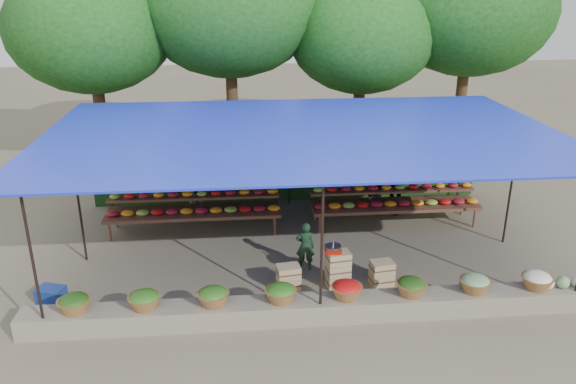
{
  "coord_description": "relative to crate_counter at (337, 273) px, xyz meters",
  "views": [
    {
      "loc": [
        -1.38,
        -11.45,
        5.85
      ],
      "look_at": [
        -0.29,
        0.2,
        1.37
      ],
      "focal_mm": 35.0,
      "sensor_mm": 36.0,
      "label": 1
    }
  ],
  "objects": [
    {
      "name": "customer_mid",
      "position": [
        1.77,
        3.66,
        0.46
      ],
      "size": [
        1.13,
        1.09,
        1.55
      ],
      "primitive_type": "imported",
      "rotation": [
        0.0,
        0.0,
        0.71
      ],
      "color": "slate",
      "rests_on": "ground"
    },
    {
      "name": "produce_baskets",
      "position": [
        -0.62,
        -1.1,
        0.25
      ],
      "size": [
        8.98,
        0.58,
        0.34
      ],
      "color": "brown",
      "rests_on": "stone_curb"
    },
    {
      "name": "stall_canopy",
      "position": [
        -0.52,
        1.72,
        2.37
      ],
      "size": [
        10.8,
        6.6,
        2.82
      ],
      "color": "black",
      "rests_on": "ground"
    },
    {
      "name": "netting_backdrop",
      "position": [
        -0.52,
        4.8,
        0.94
      ],
      "size": [
        10.6,
        0.06,
        2.5
      ],
      "primitive_type": "cube",
      "color": "#1C4017",
      "rests_on": "ground"
    },
    {
      "name": "fruit_table_right",
      "position": [
        1.99,
        3.0,
        0.3
      ],
      "size": [
        4.21,
        0.95,
        0.93
      ],
      "color": "#522F21",
      "rests_on": "ground"
    },
    {
      "name": "vendor_seated",
      "position": [
        -0.54,
        0.79,
        0.23
      ],
      "size": [
        0.43,
        0.31,
        1.08
      ],
      "primitive_type": "imported",
      "rotation": [
        0.0,
        0.0,
        3.0
      ],
      "color": "#17331E",
      "rests_on": "ground"
    },
    {
      "name": "crate_counter",
      "position": [
        0.0,
        0.0,
        0.0
      ],
      "size": [
        2.39,
        0.4,
        0.77
      ],
      "color": "tan",
      "rests_on": "ground"
    },
    {
      "name": "customer_left",
      "position": [
        -2.9,
        3.57,
        0.5
      ],
      "size": [
        0.91,
        0.79,
        1.62
      ],
      "primitive_type": "imported",
      "rotation": [
        0.0,
        0.0,
        0.25
      ],
      "color": "slate",
      "rests_on": "ground"
    },
    {
      "name": "blue_crate_front",
      "position": [
        -5.4,
        -0.91,
        -0.15
      ],
      "size": [
        0.64,
        0.55,
        0.32
      ],
      "primitive_type": "cube",
      "rotation": [
        0.0,
        0.0,
        -0.36
      ],
      "color": "navy",
      "rests_on": "ground"
    },
    {
      "name": "blue_crate_back",
      "position": [
        -5.57,
        -0.05,
        -0.16
      ],
      "size": [
        0.58,
        0.49,
        0.29
      ],
      "primitive_type": "cube",
      "rotation": [
        0.0,
        0.0,
        -0.32
      ],
      "color": "navy",
      "rests_on": "ground"
    },
    {
      "name": "stone_curb",
      "position": [
        -0.52,
        -1.1,
        -0.11
      ],
      "size": [
        10.6,
        0.55,
        0.4
      ],
      "primitive_type": "cube",
      "color": "#6E6858",
      "rests_on": "ground"
    },
    {
      "name": "tree_row",
      "position": [
        -0.01,
        7.74,
        4.39
      ],
      "size": [
        16.51,
        5.5,
        7.12
      ],
      "color": "#372314",
      "rests_on": "ground"
    },
    {
      "name": "fruit_table_left",
      "position": [
        -3.01,
        3.0,
        0.3
      ],
      "size": [
        4.21,
        0.95,
        0.93
      ],
      "color": "#522F21",
      "rests_on": "ground"
    },
    {
      "name": "customer_right",
      "position": [
        2.18,
        3.66,
        0.5
      ],
      "size": [
        0.97,
        0.94,
        1.63
      ],
      "primitive_type": "imported",
      "rotation": [
        0.0,
        0.0,
        -0.76
      ],
      "color": "slate",
      "rests_on": "ground"
    },
    {
      "name": "weighing_scale",
      "position": [
        -0.09,
        -0.0,
        0.54
      ],
      "size": [
        0.32,
        0.32,
        0.34
      ],
      "color": "#A91D0D",
      "rests_on": "crate_counter"
    },
    {
      "name": "ground",
      "position": [
        -0.52,
        1.65,
        -0.31
      ],
      "size": [
        60.0,
        60.0,
        0.0
      ],
      "primitive_type": "plane",
      "color": "#655D4A",
      "rests_on": "ground"
    }
  ]
}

